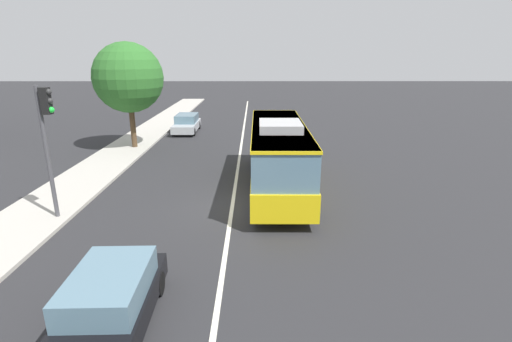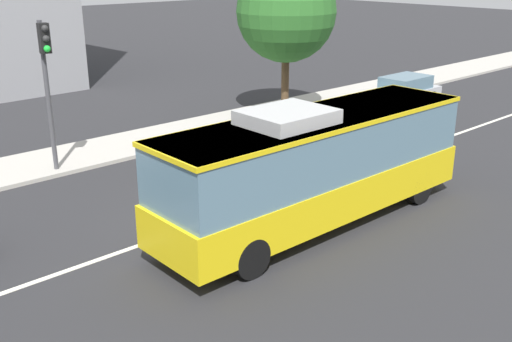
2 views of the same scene
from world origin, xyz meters
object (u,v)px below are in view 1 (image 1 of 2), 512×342
sedan_silver (187,123)px  sedan_black (109,305)px  transit_bus (278,152)px  street_tree_kerbside_centre (128,78)px  traffic_light_mid_block (47,131)px

sedan_silver → sedan_black: bearing=5.3°
transit_bus → sedan_black: 10.92m
transit_bus → street_tree_kerbside_centre: bearing=49.8°
sedan_black → sedan_silver: 24.00m
traffic_light_mid_block → transit_bus: bearing=25.7°
sedan_black → sedan_silver: bearing=-175.8°
transit_bus → sedan_black: (-9.89, 4.49, -1.09)m
sedan_black → traffic_light_mid_block: traffic_light_mid_block is taller
transit_bus → traffic_light_mid_block: 9.63m
sedan_black → transit_bus: bearing=154.2°
transit_bus → sedan_silver: transit_bus is taller
transit_bus → traffic_light_mid_block: size_ratio=1.93×
street_tree_kerbside_centre → transit_bus: bearing=-130.7°
traffic_light_mid_block → street_tree_kerbside_centre: bearing=96.6°
street_tree_kerbside_centre → sedan_silver: bearing=-23.9°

